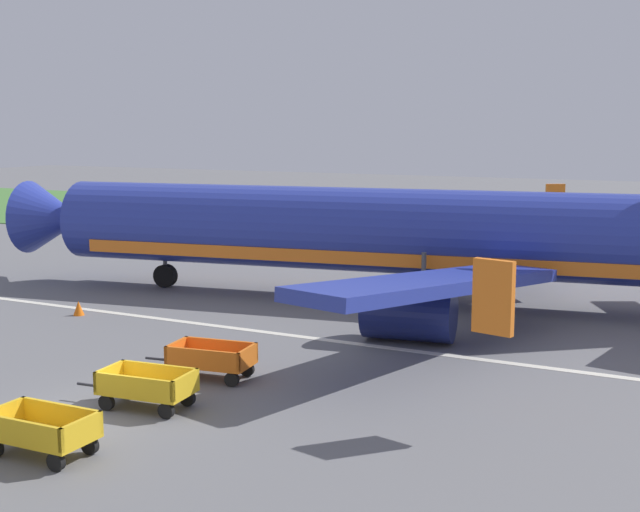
{
  "coord_description": "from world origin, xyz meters",
  "views": [
    {
      "loc": [
        15.67,
        -16.94,
        7.67
      ],
      "look_at": [
        0.97,
        11.54,
        2.8
      ],
      "focal_mm": 48.06,
      "sensor_mm": 36.0,
      "label": 1
    }
  ],
  "objects": [
    {
      "name": "ground_plane",
      "position": [
        0.0,
        0.0,
        0.0
      ],
      "size": [
        220.0,
        220.0,
        0.0
      ],
      "primitive_type": "plane",
      "color": "slate"
    },
    {
      "name": "grass_strip",
      "position": [
        0.0,
        45.46,
        0.03
      ],
      "size": [
        220.0,
        28.0,
        0.06
      ],
      "primitive_type": "cube",
      "color": "#477A38",
      "rests_on": "ground"
    },
    {
      "name": "apron_stripe",
      "position": [
        0.0,
        9.98,
        0.01
      ],
      "size": [
        120.0,
        0.36,
        0.01
      ],
      "primitive_type": "cube",
      "color": "silver",
      "rests_on": "ground"
    },
    {
      "name": "airplane",
      "position": [
        1.86,
        17.5,
        3.05
      ],
      "size": [
        37.59,
        30.32,
        11.34
      ],
      "color": "#28389E",
      "rests_on": "ground"
    },
    {
      "name": "baggage_cart_nearest",
      "position": [
        1.05,
        -2.87,
        0.6
      ],
      "size": [
        3.57,
        1.46,
        1.07
      ],
      "color": "gold",
      "rests_on": "ground"
    },
    {
      "name": "baggage_cart_second_in_row",
      "position": [
        1.06,
        1.0,
        0.6
      ],
      "size": [
        3.61,
        1.66,
        1.07
      ],
      "color": "gold",
      "rests_on": "ground"
    },
    {
      "name": "baggage_cart_third_in_row",
      "position": [
        1.04,
        4.13,
        0.6
      ],
      "size": [
        3.62,
        1.74,
        1.07
      ],
      "color": "orange",
      "rests_on": "ground"
    },
    {
      "name": "traffic_cone_near_plane",
      "position": [
        -8.85,
        9.0,
        0.3
      ],
      "size": [
        0.45,
        0.45,
        0.6
      ],
      "primitive_type": "cone",
      "color": "orange",
      "rests_on": "ground"
    }
  ]
}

